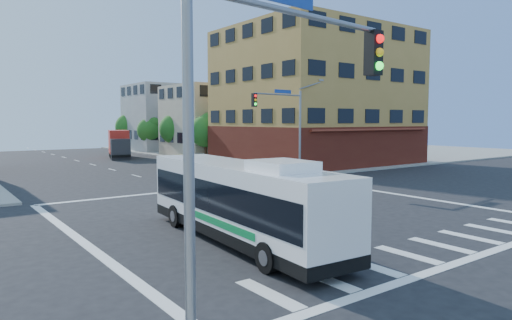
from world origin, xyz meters
TOP-DOWN VIEW (x-y plane):
  - ground at (0.00, 0.00)m, footprint 120.00×120.00m
  - sidewalk_ne at (35.00, 35.00)m, footprint 50.00×50.00m
  - corner_building_ne at (19.99, 18.48)m, footprint 18.10×15.44m
  - building_east_near at (16.98, 33.98)m, footprint 12.06×10.06m
  - building_east_far at (16.98, 47.98)m, footprint 12.06×10.06m
  - signal_mast_ne at (9.08, 10.62)m, footprint 7.91×1.13m
  - signal_mast_sw at (-9.08, -10.64)m, footprint 7.91×1.01m
  - street_tree_a at (11.90, 27.92)m, footprint 3.60×3.60m
  - street_tree_b at (11.90, 35.92)m, footprint 3.80×3.80m
  - street_tree_c at (11.90, 43.92)m, footprint 3.40×3.40m
  - street_tree_d at (11.90, 51.92)m, footprint 4.00×4.00m
  - transit_bus at (-4.69, -3.20)m, footprint 3.12×11.24m
  - box_truck at (5.22, 37.71)m, footprint 4.18×7.82m
  - parked_car at (6.19, 22.07)m, footprint 2.85×4.55m

SIDE VIEW (x-z plane):
  - ground at x=0.00m, z-range 0.00..0.00m
  - sidewalk_ne at x=35.00m, z-range 0.00..0.15m
  - parked_car at x=6.19m, z-range 0.00..1.45m
  - transit_bus at x=-4.69m, z-range -0.04..3.25m
  - box_truck at x=5.22m, z-range -0.05..3.33m
  - street_tree_c at x=11.90m, z-range 0.82..6.11m
  - street_tree_a at x=11.90m, z-range 0.83..6.35m
  - street_tree_b at x=11.90m, z-range 0.85..6.65m
  - street_tree_d at x=11.90m, z-range 0.87..6.90m
  - building_east_near at x=16.98m, z-range 0.01..9.01m
  - signal_mast_ne at x=9.08m, z-range 0.95..9.02m
  - signal_mast_sw at x=-9.08m, z-range 0.95..9.02m
  - building_east_far at x=16.98m, z-range 0.01..10.01m
  - corner_building_ne at x=19.99m, z-range -1.11..12.89m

